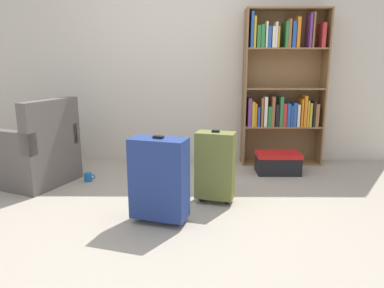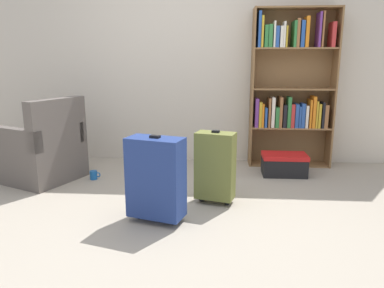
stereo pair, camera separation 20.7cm
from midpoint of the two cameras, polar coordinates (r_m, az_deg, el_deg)
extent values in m
plane|color=#9E9384|center=(3.13, -0.75, -11.12)|extent=(9.55, 9.55, 0.00)
cube|color=beige|center=(4.68, 1.20, 13.27)|extent=(5.46, 0.10, 2.60)
cube|color=brown|center=(4.50, 10.72, 8.43)|extent=(0.02, 0.27, 1.87)
cube|color=brown|center=(4.71, 22.52, 7.87)|extent=(0.02, 0.27, 1.87)
cube|color=brown|center=(4.71, 16.43, 8.32)|extent=(0.98, 0.02, 1.87)
cube|color=brown|center=(4.74, 16.03, -3.02)|extent=(0.94, 0.25, 0.02)
cube|color=brown|center=(4.64, 16.39, 2.54)|extent=(0.94, 0.25, 0.02)
cube|color=brown|center=(4.58, 16.76, 8.31)|extent=(0.94, 0.25, 0.02)
cube|color=brown|center=(4.57, 17.16, 14.16)|extent=(0.94, 0.25, 0.02)
cube|color=brown|center=(4.61, 17.55, 19.73)|extent=(0.94, 0.25, 0.02)
cube|color=#66337F|center=(4.50, 11.40, 4.86)|extent=(0.04, 0.16, 0.35)
cube|color=gold|center=(4.53, 11.89, 4.64)|extent=(0.03, 0.22, 0.30)
cube|color=orange|center=(4.53, 12.29, 4.48)|extent=(0.02, 0.20, 0.28)
cube|color=#264C99|center=(4.51, 12.77, 4.13)|extent=(0.03, 0.15, 0.24)
cube|color=brown|center=(4.54, 13.27, 4.87)|extent=(0.03, 0.20, 0.35)
cube|color=silver|center=(4.53, 13.82, 4.91)|extent=(0.04, 0.18, 0.36)
cube|color=#2D7238|center=(4.54, 14.43, 4.14)|extent=(0.04, 0.17, 0.24)
cube|color=brown|center=(4.56, 14.92, 4.92)|extent=(0.03, 0.21, 0.37)
cube|color=black|center=(4.57, 15.53, 4.30)|extent=(0.04, 0.18, 0.27)
cube|color=#2D7238|center=(4.56, 16.18, 4.85)|extent=(0.04, 0.17, 0.37)
cube|color=#B22D2D|center=(4.58, 16.67, 4.32)|extent=(0.04, 0.18, 0.28)
cube|color=#264C99|center=(4.61, 17.21, 4.33)|extent=(0.04, 0.21, 0.28)
cube|color=#264C99|center=(4.61, 17.68, 4.13)|extent=(0.02, 0.19, 0.26)
cube|color=#264C99|center=(4.60, 18.17, 4.31)|extent=(0.04, 0.17, 0.29)
cube|color=silver|center=(4.63, 18.67, 4.17)|extent=(0.03, 0.19, 0.27)
cube|color=orange|center=(4.64, 19.16, 4.58)|extent=(0.02, 0.21, 0.34)
cube|color=orange|center=(4.65, 19.65, 4.81)|extent=(0.04, 0.20, 0.38)
cube|color=gold|center=(4.64, 20.09, 4.42)|extent=(0.02, 0.17, 0.32)
cube|color=gold|center=(4.65, 20.47, 4.20)|extent=(0.03, 0.16, 0.29)
cube|color=black|center=(4.66, 20.96, 4.28)|extent=(0.03, 0.16, 0.30)
cube|color=brown|center=(4.69, 21.32, 4.13)|extent=(0.04, 0.20, 0.28)
cube|color=#264C99|center=(4.50, 11.85, 17.16)|extent=(0.03, 0.23, 0.40)
cube|color=gold|center=(4.50, 12.27, 16.83)|extent=(0.03, 0.22, 0.35)
cube|color=#2D7238|center=(4.50, 12.83, 16.14)|extent=(0.04, 0.22, 0.25)
cube|color=#2D7238|center=(4.48, 13.52, 16.18)|extent=(0.04, 0.16, 0.26)
cube|color=silver|center=(4.49, 14.09, 16.36)|extent=(0.02, 0.18, 0.29)
cube|color=#264C99|center=(4.49, 14.53, 15.99)|extent=(0.04, 0.16, 0.24)
cube|color=silver|center=(4.51, 15.13, 15.94)|extent=(0.03, 0.18, 0.24)
cube|color=silver|center=(4.50, 15.58, 16.23)|extent=(0.02, 0.15, 0.29)
cube|color=gold|center=(4.53, 15.83, 15.89)|extent=(0.02, 0.20, 0.24)
cube|color=#2D7238|center=(4.56, 17.03, 16.15)|extent=(0.03, 0.22, 0.29)
cube|color=brown|center=(4.56, 17.49, 16.27)|extent=(0.03, 0.20, 0.32)
cube|color=#264C99|center=(4.55, 18.19, 16.09)|extent=(0.04, 0.16, 0.30)
cube|color=orange|center=(4.56, 18.83, 16.32)|extent=(0.04, 0.16, 0.34)
cube|color=#66337F|center=(4.61, 20.55, 16.43)|extent=(0.02, 0.19, 0.39)
cube|color=brown|center=(4.62, 20.96, 16.44)|extent=(0.02, 0.20, 0.39)
cube|color=#B22D2D|center=(4.65, 22.40, 15.58)|extent=(0.04, 0.19, 0.28)
cube|color=#59514C|center=(4.26, -21.30, -2.58)|extent=(0.92, 0.92, 0.40)
cube|color=gray|center=(4.20, -21.57, 0.57)|extent=(0.73, 0.69, 0.08)
cube|color=#59514C|center=(3.95, -19.03, 3.14)|extent=(0.38, 0.69, 0.50)
cube|color=#59514C|center=(4.39, -18.72, 2.23)|extent=(0.68, 0.37, 0.22)
cube|color=#59514C|center=(4.00, -24.85, 0.72)|extent=(0.68, 0.37, 0.22)
cylinder|color=#1959A5|center=(4.12, -13.84, -4.78)|extent=(0.08, 0.08, 0.10)
torus|color=#1959A5|center=(4.10, -13.15, -4.74)|extent=(0.06, 0.01, 0.06)
cube|color=black|center=(4.29, 15.62, -3.31)|extent=(0.49, 0.29, 0.22)
cube|color=red|center=(4.26, 15.71, -1.84)|extent=(0.50, 0.30, 0.05)
cube|color=navy|center=(2.89, -3.65, -5.29)|extent=(0.49, 0.34, 0.64)
cube|color=black|center=(2.81, -3.74, 1.16)|extent=(0.09, 0.07, 0.02)
cylinder|color=black|center=(3.08, -6.23, -11.09)|extent=(0.06, 0.06, 0.05)
cylinder|color=black|center=(2.96, -0.75, -12.02)|extent=(0.06, 0.06, 0.05)
cube|color=brown|center=(3.28, 5.48, -3.43)|extent=(0.38, 0.27, 0.61)
cube|color=black|center=(3.20, 5.60, 1.96)|extent=(0.07, 0.05, 0.02)
cylinder|color=black|center=(3.42, 3.38, -8.55)|extent=(0.06, 0.06, 0.05)
cylinder|color=black|center=(3.36, 7.37, -9.01)|extent=(0.06, 0.06, 0.05)
camera|label=1|loc=(0.10, -88.16, 0.42)|focal=33.92mm
camera|label=2|loc=(0.10, 91.84, -0.42)|focal=33.92mm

